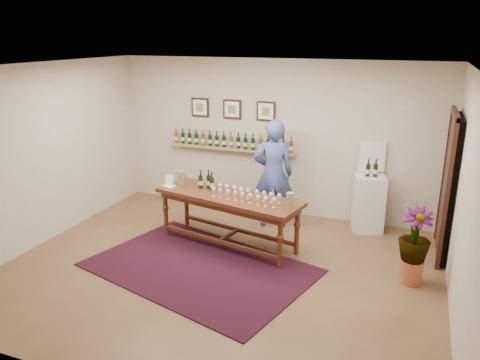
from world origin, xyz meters
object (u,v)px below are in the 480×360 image
(potted_plant, at_px, (414,247))
(person, at_px, (273,174))
(display_pedestal, at_px, (368,203))
(tasting_table, at_px, (228,202))

(potted_plant, height_order, person, person)
(display_pedestal, relative_size, person, 0.51)
(tasting_table, relative_size, potted_plant, 2.67)
(potted_plant, xyz_separation_m, person, (-2.32, 1.24, 0.40))
(display_pedestal, distance_m, person, 1.68)
(display_pedestal, xyz_separation_m, potted_plant, (0.76, -1.63, 0.05))
(potted_plant, bearing_deg, tasting_table, 174.90)
(display_pedestal, xyz_separation_m, person, (-1.56, -0.39, 0.45))
(tasting_table, height_order, display_pedestal, display_pedestal)
(potted_plant, bearing_deg, person, 151.94)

